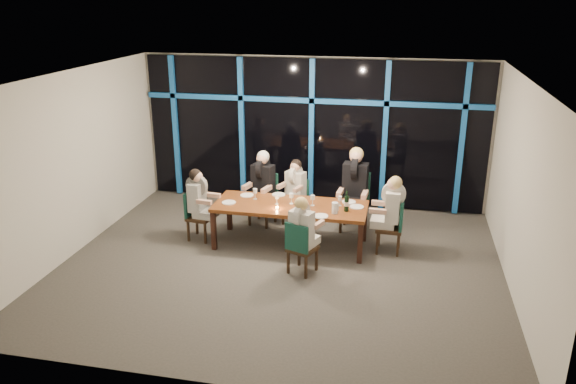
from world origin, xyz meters
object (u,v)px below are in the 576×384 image
diner_end_right (391,203)px  diner_end_left (199,194)px  diner_far_right (355,178)px  diner_far_mid (295,183)px  water_pitcher (335,208)px  diner_near_mid (303,223)px  chair_near_mid (300,246)px  chair_far_mid (297,199)px  chair_end_right (394,224)px  dining_table (290,208)px  chair_far_right (355,198)px  chair_far_left (264,196)px  diner_far_left (262,177)px  wine_bottle (347,203)px  chair_end_left (196,212)px

diner_end_right → diner_end_left: bearing=-85.2°
diner_far_right → diner_end_right: diner_far_right is taller
diner_far_mid → water_pitcher: size_ratio=4.46×
diner_near_mid → chair_near_mid: bearing=90.0°
chair_far_mid → water_pitcher: (0.88, -1.27, 0.36)m
chair_end_right → diner_far_mid: (-1.87, 0.88, 0.31)m
diner_end_left → chair_far_mid: bearing=-47.7°
dining_table → diner_near_mid: diner_near_mid is taller
chair_far_right → chair_near_mid: chair_far_right is taller
chair_far_left → diner_far_left: diner_far_left is taller
diner_far_left → diner_far_mid: bearing=27.3°
chair_near_mid → chair_far_right: bearing=-87.2°
diner_far_mid → chair_end_right: bearing=-5.7°
diner_far_mid → water_pitcher: (0.91, -1.20, 0.02)m
wine_bottle → diner_far_right: bearing=87.6°
chair_far_left → chair_far_right: bearing=16.5°
chair_far_left → chair_end_right: size_ratio=1.06×
diner_far_right → water_pitcher: 1.15m
chair_far_right → chair_end_left: (-2.70, -1.04, -0.10)m
chair_far_left → diner_far_mid: diner_far_mid is taller
dining_table → chair_far_left: (-0.69, 0.91, -0.14)m
chair_far_right → water_pitcher: bearing=-96.1°
diner_near_mid → wine_bottle: size_ratio=2.36×
chair_far_right → diner_end_left: (-2.63, -1.05, 0.25)m
chair_far_mid → chair_end_right: size_ratio=0.93×
chair_end_right → diner_end_left: (-3.37, -0.16, 0.34)m
water_pitcher → dining_table: bearing=164.6°
diner_far_mid → diner_far_right: (1.12, -0.08, 0.20)m
chair_far_left → diner_far_mid: size_ratio=1.16×
chair_far_mid → diner_near_mid: size_ratio=1.02×
chair_far_mid → diner_near_mid: diner_near_mid is taller
chair_near_mid → chair_end_left: bearing=-4.0°
chair_far_left → diner_near_mid: (1.07, -1.86, 0.29)m
chair_end_right → wine_bottle: wine_bottle is taller
diner_far_right → diner_end_right: 1.05m
chair_end_right → diner_near_mid: 1.75m
chair_near_mid → diner_far_right: size_ratio=0.83×
chair_far_right → diner_end_right: size_ratio=1.19×
diner_far_right → diner_far_left: bearing=-173.8°
chair_end_right → diner_near_mid: diner_near_mid is taller
diner_far_mid → wine_bottle: (1.08, -1.06, 0.07)m
dining_table → chair_far_right: (1.01, 0.98, -0.09)m
dining_table → chair_end_right: chair_end_right is taller
chair_far_left → diner_end_right: size_ratio=1.09×
dining_table → water_pitcher: bearing=-16.6°
chair_far_mid → diner_far_mid: 0.35m
chair_end_left → wine_bottle: size_ratio=2.48×
dining_table → wine_bottle: size_ratio=7.28×
diner_far_right → water_pitcher: (-0.21, -1.12, -0.17)m
chair_far_mid → chair_end_left: size_ratio=0.97×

